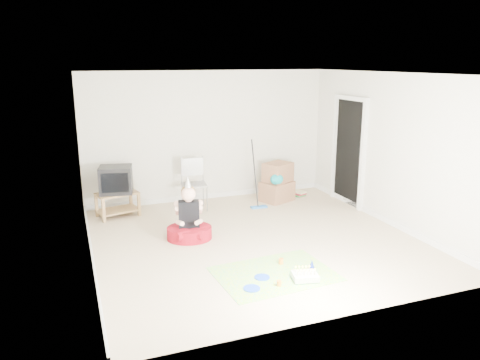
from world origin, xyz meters
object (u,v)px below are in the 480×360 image
object	(u,v)px
tv_stand	(118,202)
birthday_cake	(305,277)
seated_woman	(189,225)
folding_chair	(194,185)
crt_tv	(116,180)
cardboard_boxes	(277,183)

from	to	relation	value
tv_stand	birthday_cake	size ratio (longest dim) A/B	2.15
seated_woman	folding_chair	bearing A→B (deg)	71.79
crt_tv	folding_chair	distance (m)	1.45
tv_stand	folding_chair	bearing A→B (deg)	-3.44
cardboard_boxes	birthday_cake	xyz separation A→B (m)	(-1.16, -3.38, -0.33)
folding_chair	birthday_cake	xyz separation A→B (m)	(0.57, -3.41, -0.44)
tv_stand	seated_woman	size ratio (longest dim) A/B	0.78
tv_stand	cardboard_boxes	distance (m)	3.16
crt_tv	folding_chair	size ratio (longest dim) A/B	0.57
crt_tv	cardboard_boxes	world-z (taller)	crt_tv
seated_woman	cardboard_boxes	bearing A→B (deg)	32.95
tv_stand	crt_tv	xyz separation A→B (m)	(0.00, 0.00, 0.43)
seated_woman	birthday_cake	bearing A→B (deg)	-61.72
folding_chair	seated_woman	bearing A→B (deg)	-108.21
tv_stand	seated_woman	distance (m)	1.82
folding_chair	seated_woman	size ratio (longest dim) A/B	0.97
tv_stand	crt_tv	distance (m)	0.43
folding_chair	cardboard_boxes	world-z (taller)	folding_chair
tv_stand	folding_chair	size ratio (longest dim) A/B	0.80
seated_woman	birthday_cake	xyz separation A→B (m)	(1.05, -1.95, -0.18)
crt_tv	birthday_cake	distance (m)	4.08
cardboard_boxes	seated_woman	size ratio (longest dim) A/B	0.75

